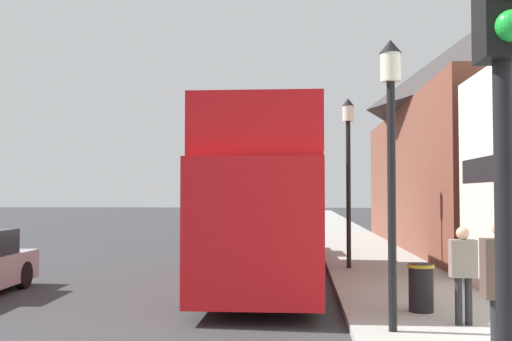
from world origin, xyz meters
The scene contains 11 objects.
ground_plane centered at (0.00, 21.00, 0.00)m, with size 144.00×144.00×0.00m, color #333335.
sidewalk centered at (6.44, 18.00, 0.07)m, with size 3.18×108.00×0.14m.
brick_terrace_rear centered at (11.03, 19.39, 4.43)m, with size 6.00×17.99×8.87m.
tour_bus centered at (3.24, 9.55, 1.88)m, with size 2.51×9.60×4.12m.
parked_car_ahead_of_bus centered at (3.72, 16.30, 0.64)m, with size 1.90×4.47×1.34m.
pedestrian_nearest centered at (6.45, 1.86, 1.25)m, with size 0.48×0.27×1.85m.
pedestrian_second centered at (6.70, 4.56, 1.10)m, with size 0.42×0.23×1.59m.
traffic_signal centered at (5.29, -1.73, 2.93)m, with size 0.28×0.42×3.80m.
lamp_post_nearest centered at (5.48, 4.02, 3.30)m, with size 0.35×0.35×4.57m.
lamp_post_second centered at (5.45, 11.94, 3.50)m, with size 0.35×0.35×4.90m.
litter_bin centered at (6.23, 5.63, 0.60)m, with size 0.48×0.48×0.87m.
Camera 1 is at (4.04, -5.47, 2.27)m, focal length 42.00 mm.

